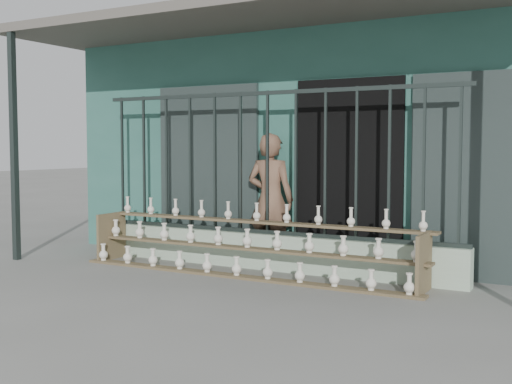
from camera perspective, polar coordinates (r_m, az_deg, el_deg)
The scene contains 6 objects.
ground at distance 7.09m, azimuth -3.94°, elevation -8.59°, with size 60.00×60.00×0.00m, color slate.
workshop_building at distance 10.72m, azimuth 8.40°, elevation 4.38°, with size 7.40×6.60×3.21m.
parapet_wall at distance 8.15m, azimuth 1.02°, elevation -5.31°, with size 5.00×0.20×0.45m, color #ADC7AB.
security_fence at distance 8.05m, azimuth 1.03°, elevation 2.61°, with size 5.00×0.04×1.80m.
shelf_rack at distance 7.81m, azimuth -0.86°, elevation -4.73°, with size 4.50×0.68×0.85m.
elderly_woman at distance 8.36m, azimuth 1.30°, elevation -0.67°, with size 0.63×0.41×1.73m, color brown.
Camera 1 is at (3.75, -5.82, 1.55)m, focal length 45.00 mm.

